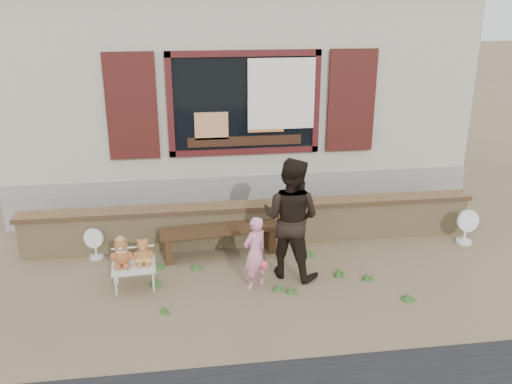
{
  "coord_description": "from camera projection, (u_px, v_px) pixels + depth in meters",
  "views": [
    {
      "loc": [
        -1.04,
        -6.77,
        3.68
      ],
      "look_at": [
        0.0,
        0.6,
        1.0
      ],
      "focal_mm": 38.0,
      "sensor_mm": 36.0,
      "label": 1
    }
  ],
  "objects": [
    {
      "name": "teddy_bear_left",
      "position": [
        121.0,
        251.0,
        7.08
      ],
      "size": [
        0.31,
        0.27,
        0.4
      ],
      "primitive_type": null,
      "rotation": [
        0.0,
        0.0,
        0.07
      ],
      "color": "brown",
      "rests_on": "folding_chair"
    },
    {
      "name": "bench",
      "position": [
        220.0,
        235.0,
        8.1
      ],
      "size": [
        1.81,
        0.56,
        0.46
      ],
      "rotation": [
        0.0,
        0.0,
        0.1
      ],
      "color": "#342212",
      "rests_on": "ground"
    },
    {
      "name": "teddy_bear_right",
      "position": [
        143.0,
        251.0,
        7.15
      ],
      "size": [
        0.28,
        0.25,
        0.36
      ],
      "primitive_type": null,
      "rotation": [
        0.0,
        0.0,
        0.07
      ],
      "color": "brown",
      "rests_on": "folding_chair"
    },
    {
      "name": "child",
      "position": [
        255.0,
        253.0,
        7.14
      ],
      "size": [
        0.44,
        0.4,
        1.01
      ],
      "primitive_type": "imported",
      "rotation": [
        0.0,
        0.0,
        3.69
      ],
      "color": "pink",
      "rests_on": "ground"
    },
    {
      "name": "adult",
      "position": [
        291.0,
        218.0,
        7.36
      ],
      "size": [
        1.05,
        1.0,
        1.7
      ],
      "primitive_type": "imported",
      "rotation": [
        0.0,
        0.0,
        2.56
      ],
      "color": "black",
      "rests_on": "ground"
    },
    {
      "name": "fan_right",
      "position": [
        466.0,
        226.0,
        8.52
      ],
      "size": [
        0.36,
        0.24,
        0.57
      ],
      "rotation": [
        0.0,
        0.0,
        0.06
      ],
      "color": "silver",
      "rests_on": "ground"
    },
    {
      "name": "folding_chair",
      "position": [
        134.0,
        266.0,
        7.19
      ],
      "size": [
        0.6,
        0.54,
        0.35
      ],
      "rotation": [
        0.0,
        0.0,
        0.07
      ],
      "color": "beige",
      "rests_on": "ground"
    },
    {
      "name": "ground",
      "position": [
        262.0,
        272.0,
        7.69
      ],
      "size": [
        80.0,
        80.0,
        0.0
      ],
      "primitive_type": "plane",
      "color": "brown",
      "rests_on": "ground"
    },
    {
      "name": "brick_wall",
      "position": [
        252.0,
        223.0,
        8.51
      ],
      "size": [
        7.1,
        0.36,
        0.67
      ],
      "color": "tan",
      "rests_on": "ground"
    },
    {
      "name": "grass_tufts",
      "position": [
        277.0,
        276.0,
        7.47
      ],
      "size": [
        3.42,
        1.59,
        0.14
      ],
      "color": "#2F5120",
      "rests_on": "ground"
    },
    {
      "name": "fan_left",
      "position": [
        95.0,
        243.0,
        8.04
      ],
      "size": [
        0.31,
        0.2,
        0.48
      ],
      "rotation": [
        0.0,
        0.0,
        -0.31
      ],
      "color": "silver",
      "rests_on": "ground"
    },
    {
      "name": "shopfront",
      "position": [
        230.0,
        84.0,
        11.2
      ],
      "size": [
        8.04,
        5.13,
        4.0
      ],
      "color": "#A39B83",
      "rests_on": "ground"
    }
  ]
}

